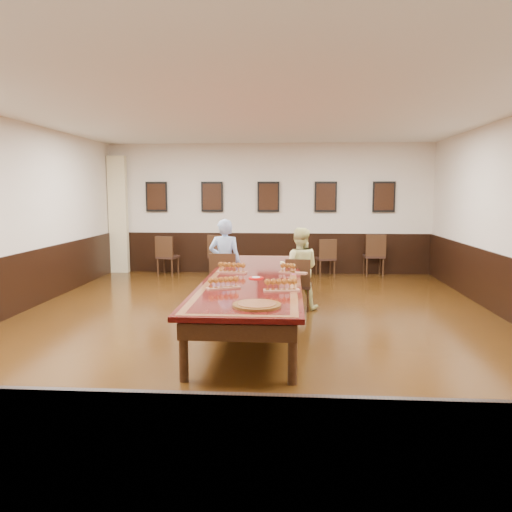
# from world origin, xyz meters

# --- Properties ---
(floor) EXTENTS (8.00, 10.00, 0.02)m
(floor) POSITION_xyz_m (0.00, 0.00, -0.01)
(floor) COLOR black
(floor) RESTS_ON ground
(ceiling) EXTENTS (8.00, 10.00, 0.02)m
(ceiling) POSITION_xyz_m (0.00, 0.00, 3.21)
(ceiling) COLOR white
(ceiling) RESTS_ON floor
(wall_back) EXTENTS (8.00, 0.02, 3.20)m
(wall_back) POSITION_xyz_m (0.00, 5.01, 1.60)
(wall_back) COLOR beige
(wall_back) RESTS_ON floor
(wall_front) EXTENTS (8.00, 0.02, 3.20)m
(wall_front) POSITION_xyz_m (0.00, -5.01, 1.60)
(wall_front) COLOR beige
(wall_front) RESTS_ON floor
(chair_man) EXTENTS (0.45, 0.50, 0.97)m
(chair_man) POSITION_xyz_m (-0.61, 1.21, 0.49)
(chair_man) COLOR black
(chair_man) RESTS_ON floor
(chair_woman) EXTENTS (0.47, 0.50, 0.90)m
(chair_woman) POSITION_xyz_m (0.70, 1.06, 0.45)
(chair_woman) COLOR black
(chair_woman) RESTS_ON floor
(spare_chair_a) EXTENTS (0.53, 0.57, 0.96)m
(spare_chair_a) POSITION_xyz_m (-2.43, 4.46, 0.48)
(spare_chair_a) COLOR black
(spare_chair_a) RESTS_ON floor
(spare_chair_b) EXTENTS (0.58, 0.61, 1.00)m
(spare_chair_b) POSITION_xyz_m (-1.15, 4.50, 0.50)
(spare_chair_b) COLOR black
(spare_chair_b) RESTS_ON floor
(spare_chair_c) EXTENTS (0.51, 0.54, 0.91)m
(spare_chair_c) POSITION_xyz_m (1.40, 4.60, 0.45)
(spare_chair_c) COLOR black
(spare_chair_c) RESTS_ON floor
(spare_chair_d) EXTENTS (0.49, 0.53, 1.02)m
(spare_chair_d) POSITION_xyz_m (2.57, 4.76, 0.51)
(spare_chair_d) COLOR black
(spare_chair_d) RESTS_ON floor
(person_man) EXTENTS (0.57, 0.37, 1.55)m
(person_man) POSITION_xyz_m (-0.61, 1.31, 0.78)
(person_man) COLOR #4F7AC6
(person_man) RESTS_ON floor
(person_woman) EXTENTS (0.75, 0.62, 1.41)m
(person_woman) POSITION_xyz_m (0.71, 1.16, 0.71)
(person_woman) COLOR #F3ED97
(person_woman) RESTS_ON floor
(pink_phone) EXTENTS (0.08, 0.14, 0.01)m
(pink_phone) POSITION_xyz_m (0.60, 0.28, 0.76)
(pink_phone) COLOR #DB4995
(pink_phone) RESTS_ON conference_table
(curtain) EXTENTS (0.45, 0.18, 2.90)m
(curtain) POSITION_xyz_m (-3.75, 4.82, 1.45)
(curtain) COLOR beige
(curtain) RESTS_ON floor
(wainscoting) EXTENTS (8.00, 10.00, 1.00)m
(wainscoting) POSITION_xyz_m (0.00, 0.00, 0.50)
(wainscoting) COLOR black
(wainscoting) RESTS_ON floor
(conference_table) EXTENTS (1.40, 5.00, 0.76)m
(conference_table) POSITION_xyz_m (0.00, 0.00, 0.61)
(conference_table) COLOR black
(conference_table) RESTS_ON floor
(posters) EXTENTS (6.14, 0.04, 0.74)m
(posters) POSITION_xyz_m (0.00, 4.94, 1.90)
(posters) COLOR black
(posters) RESTS_ON wall_back
(flight_a) EXTENTS (0.49, 0.23, 0.18)m
(flight_a) POSITION_xyz_m (-0.37, 0.29, 0.83)
(flight_a) COLOR brown
(flight_a) RESTS_ON conference_table
(flight_b) EXTENTS (0.46, 0.26, 0.16)m
(flight_b) POSITION_xyz_m (0.56, 0.31, 0.83)
(flight_b) COLOR brown
(flight_b) RESTS_ON conference_table
(flight_c) EXTENTS (0.45, 0.31, 0.16)m
(flight_c) POSITION_xyz_m (-0.33, -0.99, 0.83)
(flight_c) COLOR brown
(flight_c) RESTS_ON conference_table
(flight_d) EXTENTS (0.48, 0.21, 0.17)m
(flight_d) POSITION_xyz_m (0.44, -1.12, 0.83)
(flight_d) COLOR brown
(flight_d) RESTS_ON conference_table
(red_plate_grp) EXTENTS (0.22, 0.22, 0.03)m
(red_plate_grp) POSITION_xyz_m (0.05, -0.18, 0.76)
(red_plate_grp) COLOR red
(red_plate_grp) RESTS_ON conference_table
(carved_platter) EXTENTS (0.66, 0.66, 0.04)m
(carved_platter) POSITION_xyz_m (0.18, -1.99, 0.77)
(carved_platter) COLOR #4E2C0F
(carved_platter) RESTS_ON conference_table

